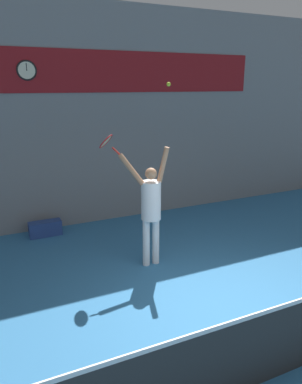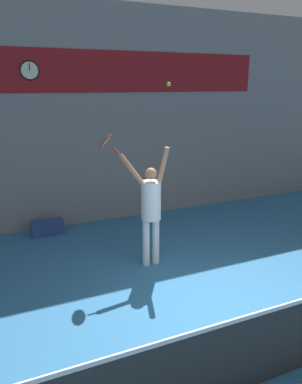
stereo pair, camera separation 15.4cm
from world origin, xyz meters
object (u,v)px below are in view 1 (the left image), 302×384
tennis_player (151,206)px  tennis_ball (169,84)px  equipment_bag (45,229)px  tennis_racket (107,142)px  scoreboard_clock (27,70)px

tennis_player → tennis_ball: tennis_ball is taller
equipment_bag → tennis_racket: bearing=-64.5°
scoreboard_clock → tennis_player: (1.58, -2.61, -2.37)m
tennis_ball → equipment_bag: tennis_ball is taller
scoreboard_clock → tennis_racket: scoreboard_clock is taller
tennis_player → tennis_racket: (-0.66, 0.40, 1.13)m
scoreboard_clock → tennis_player: bearing=-58.9°
tennis_racket → tennis_ball: 1.43m
tennis_player → equipment_bag: bearing=124.4°
tennis_player → tennis_racket: tennis_racket is taller
tennis_ball → scoreboard_clock: bearing=125.0°
scoreboard_clock → tennis_racket: size_ratio=1.01×
scoreboard_clock → tennis_player: size_ratio=0.19×
tennis_ball → tennis_player: bearing=166.7°
scoreboard_clock → tennis_ball: 3.29m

